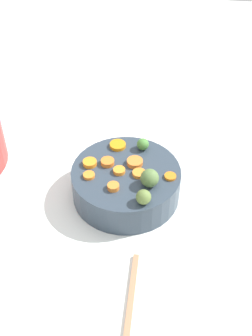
% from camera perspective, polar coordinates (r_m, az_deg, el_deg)
% --- Properties ---
extents(tabletop, '(2.40, 2.40, 0.02)m').
position_cam_1_polar(tabletop, '(1.12, -1.48, -2.86)').
color(tabletop, white).
rests_on(tabletop, ground).
extents(serving_bowl_carrots, '(0.26, 0.26, 0.08)m').
position_cam_1_polar(serving_bowl_carrots, '(1.07, -0.00, -1.92)').
color(serving_bowl_carrots, '#303D4B').
rests_on(serving_bowl_carrots, tabletop).
extents(carrot_slice_0, '(0.04, 0.04, 0.01)m').
position_cam_1_polar(carrot_slice_0, '(1.06, -4.59, 0.65)').
color(carrot_slice_0, orange).
rests_on(carrot_slice_0, serving_bowl_carrots).
extents(carrot_slice_1, '(0.04, 0.04, 0.01)m').
position_cam_1_polar(carrot_slice_1, '(1.04, -0.86, -0.34)').
color(carrot_slice_1, orange).
rests_on(carrot_slice_1, serving_bowl_carrots).
extents(carrot_slice_2, '(0.04, 0.04, 0.01)m').
position_cam_1_polar(carrot_slice_2, '(1.06, -2.30, 0.90)').
color(carrot_slice_2, orange).
rests_on(carrot_slice_2, serving_bowl_carrots).
extents(carrot_slice_3, '(0.04, 0.04, 0.01)m').
position_cam_1_polar(carrot_slice_3, '(1.03, 1.65, -0.68)').
color(carrot_slice_3, orange).
rests_on(carrot_slice_3, serving_bowl_carrots).
extents(carrot_slice_4, '(0.05, 0.05, 0.01)m').
position_cam_1_polar(carrot_slice_4, '(1.11, -1.03, 2.89)').
color(carrot_slice_4, orange).
rests_on(carrot_slice_4, serving_bowl_carrots).
extents(carrot_slice_5, '(0.03, 0.03, 0.01)m').
position_cam_1_polar(carrot_slice_5, '(1.03, -4.70, -0.94)').
color(carrot_slice_5, orange).
rests_on(carrot_slice_5, serving_bowl_carrots).
extents(carrot_slice_6, '(0.03, 0.03, 0.01)m').
position_cam_1_polar(carrot_slice_6, '(1.03, 5.60, -1.06)').
color(carrot_slice_6, orange).
rests_on(carrot_slice_6, serving_bowl_carrots).
extents(carrot_slice_7, '(0.04, 0.04, 0.01)m').
position_cam_1_polar(carrot_slice_7, '(1.00, -1.62, -2.37)').
color(carrot_slice_7, orange).
rests_on(carrot_slice_7, serving_bowl_carrots).
extents(carrot_slice_8, '(0.05, 0.05, 0.01)m').
position_cam_1_polar(carrot_slice_8, '(1.06, 1.12, 0.74)').
color(carrot_slice_8, orange).
rests_on(carrot_slice_8, serving_bowl_carrots).
extents(brussels_sprout_0, '(0.03, 0.03, 0.03)m').
position_cam_1_polar(brussels_sprout_0, '(0.96, 2.23, -3.68)').
color(brussels_sprout_0, olive).
rests_on(brussels_sprout_0, serving_bowl_carrots).
extents(brussels_sprout_1, '(0.04, 0.04, 0.04)m').
position_cam_1_polar(brussels_sprout_1, '(1.00, 3.00, -1.27)').
color(brussels_sprout_1, '#53713C').
rests_on(brussels_sprout_1, serving_bowl_carrots).
extents(brussels_sprout_2, '(0.03, 0.03, 0.03)m').
position_cam_1_polar(brussels_sprout_2, '(1.09, 2.14, 3.01)').
color(brussels_sprout_2, '#467F35').
rests_on(brussels_sprout_2, serving_bowl_carrots).
extents(wooden_spoon, '(0.04, 0.25, 0.01)m').
position_cam_1_polar(wooden_spoon, '(0.88, 0.16, -19.72)').
color(wooden_spoon, '#AF7856').
rests_on(wooden_spoon, tabletop).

